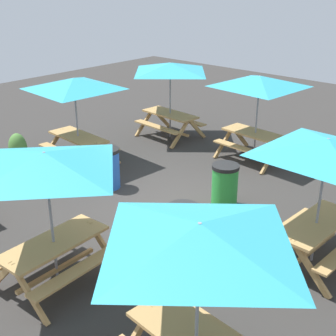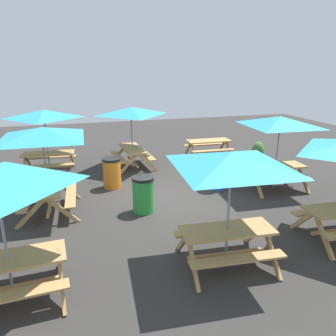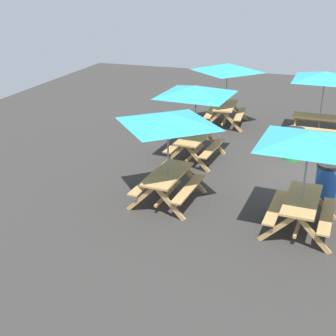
{
  "view_description": "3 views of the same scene",
  "coord_description": "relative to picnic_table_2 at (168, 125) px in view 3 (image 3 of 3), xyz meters",
  "views": [
    {
      "loc": [
        5.97,
        -6.81,
        4.76
      ],
      "look_at": [
        -0.18,
        -0.01,
        0.9
      ],
      "focal_mm": 50.0,
      "sensor_mm": 36.0,
      "label": 1
    },
    {
      "loc": [
        2.39,
        8.69,
        3.77
      ],
      "look_at": [
        -0.18,
        -0.01,
        0.9
      ],
      "focal_mm": 35.0,
      "sensor_mm": 36.0,
      "label": 2
    },
    {
      "loc": [
        -13.19,
        0.06,
        5.27
      ],
      "look_at": [
        -3.24,
        3.47,
        0.9
      ],
      "focal_mm": 50.0,
      "sensor_mm": 36.0,
      "label": 3
    }
  ],
  "objects": [
    {
      "name": "trash_bin_green",
      "position": [
        3.99,
        -2.68,
        -1.49
      ],
      "size": [
        0.59,
        0.59,
        0.98
      ],
      "color": "green",
      "rests_on": "ground"
    },
    {
      "name": "picnic_table_5",
      "position": [
        6.38,
        -3.33,
        0.0
      ],
      "size": [
        2.83,
        2.83,
        2.34
      ],
      "rotation": [
        0.0,
        0.0,
        1.54
      ],
      "color": "tan",
      "rests_on": "ground"
    },
    {
      "name": "trash_bin_blue",
      "position": [
        1.36,
        -3.72,
        -1.49
      ],
      "size": [
        0.59,
        0.59,
        0.98
      ],
      "color": "blue",
      "rests_on": "ground"
    },
    {
      "name": "picnic_table_2",
      "position": [
        0.0,
        0.0,
        0.0
      ],
      "size": [
        2.12,
        2.12,
        2.34
      ],
      "rotation": [
        0.0,
        0.0,
        -0.06
      ],
      "color": "tan",
      "rests_on": "ground"
    },
    {
      "name": "ground_plane",
      "position": [
        3.24,
        -3.47,
        -1.99
      ],
      "size": [
        28.13,
        28.13,
        0.0
      ],
      "primitive_type": "plane",
      "color": "#33302D",
      "rests_on": "ground"
    },
    {
      "name": "picnic_table_6",
      "position": [
        -0.38,
        -3.22,
        0.0
      ],
      "size": [
        2.82,
        2.82,
        2.34
      ],
      "rotation": [
        0.0,
        0.0,
        -0.06
      ],
      "color": "tan",
      "rests_on": "ground"
    },
    {
      "name": "picnic_table_7",
      "position": [
        6.82,
        0.06,
        0.0
      ],
      "size": [
        2.13,
        2.13,
        2.34
      ],
      "rotation": [
        0.0,
        0.0,
        0.07
      ],
      "color": "tan",
      "rests_on": "ground"
    },
    {
      "name": "picnic_table_3",
      "position": [
        2.95,
        0.15,
        0.0
      ],
      "size": [
        2.82,
        2.82,
        2.34
      ],
      "rotation": [
        0.0,
        0.0,
        -0.07
      ],
      "color": "tan",
      "rests_on": "ground"
    }
  ]
}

